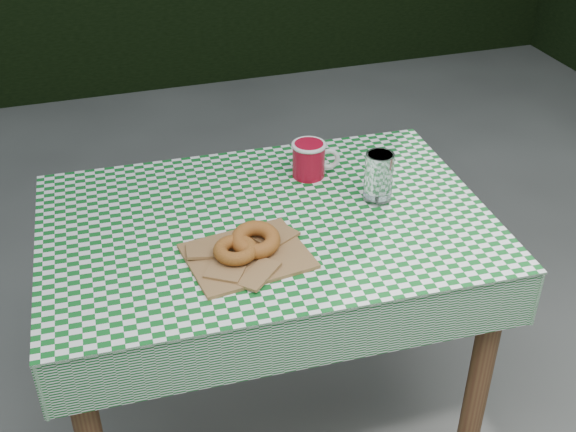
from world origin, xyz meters
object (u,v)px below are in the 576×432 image
Objects in this scene: table at (269,334)px; drinking_glass at (379,177)px; paper_bag at (247,255)px; coffee_mug at (309,160)px.

table is 0.54m from drinking_glass.
paper_bag is at bearing -159.25° from drinking_glass.
coffee_mug is at bearing 51.05° from paper_bag.
coffee_mug is (0.26, 0.32, 0.04)m from paper_bag.
drinking_glass is (0.39, 0.15, 0.06)m from paper_bag.
paper_bag is (-0.09, -0.14, 0.39)m from table.
drinking_glass reaches higher than table.
drinking_glass is at bearing 20.75° from paper_bag.
drinking_glass reaches higher than paper_bag.
table is 0.42m from paper_bag.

